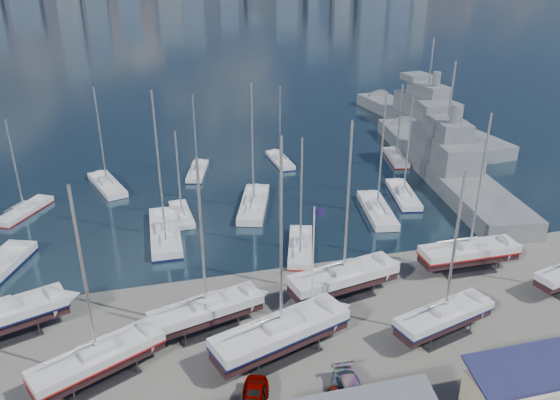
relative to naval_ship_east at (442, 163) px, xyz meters
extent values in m
plane|color=#605E59|center=(-31.59, -30.11, -1.66)|extent=(1400.00, 1400.00, 0.00)
cube|color=#1A303C|center=(-31.59, 279.89, -1.81)|extent=(1400.00, 600.00, 0.40)
cube|color=#2D2D33|center=(-54.95, -25.44, -1.58)|extent=(6.47, 4.58, 0.16)
cube|color=#2D2D33|center=(-46.72, -32.59, -1.58)|extent=(5.94, 4.65, 0.16)
cube|color=black|center=(-46.72, -32.59, -0.07)|extent=(9.83, 6.52, 0.79)
cube|color=#B1B1B6|center=(-46.72, -32.59, 0.72)|extent=(10.01, 6.89, 0.79)
cube|color=maroon|center=(-46.72, -32.59, 0.35)|extent=(10.11, 6.96, 0.16)
cube|color=#B1B1B6|center=(-46.72, -32.59, 1.36)|extent=(2.94, 2.58, 0.50)
cylinder|color=#B2B2B7|center=(-46.72, -32.59, 7.74)|extent=(0.22, 0.22, 13.27)
cube|color=#2D2D33|center=(-38.15, -28.48, -1.58)|extent=(5.75, 3.75, 0.16)
cube|color=black|center=(-38.15, -28.48, -0.08)|extent=(9.88, 4.78, 0.77)
cube|color=#B1B1B6|center=(-38.15, -28.48, 0.69)|extent=(9.99, 5.17, 0.77)
cube|color=#B1B1B6|center=(-38.15, -28.48, 1.33)|extent=(2.75, 2.20, 0.50)
cylinder|color=#B2B2B7|center=(-38.15, -28.48, 7.57)|extent=(0.22, 0.22, 12.98)
cube|color=#2D2D33|center=(-32.84, -33.08, -1.58)|extent=(6.85, 4.75, 0.16)
cube|color=black|center=(-32.84, -33.08, -0.01)|extent=(11.65, 6.26, 0.91)
cube|color=#B1B1B6|center=(-32.84, -33.08, 0.90)|extent=(11.80, 6.71, 0.91)
cube|color=#0B1039|center=(-32.84, -33.08, 0.48)|extent=(11.92, 6.78, 0.18)
cube|color=#B1B1B6|center=(-32.84, -33.08, 1.61)|extent=(3.31, 2.73, 0.50)
cylinder|color=#B2B2B7|center=(-32.84, -33.08, 9.04)|extent=(0.22, 0.22, 15.37)
cube|color=#2D2D33|center=(-25.15, -26.49, -1.58)|extent=(6.20, 3.76, 0.16)
cube|color=black|center=(-25.15, -26.49, -0.04)|extent=(10.81, 4.56, 0.84)
cube|color=#B1B1B6|center=(-25.15, -26.49, 0.80)|extent=(10.90, 5.00, 0.84)
cube|color=#B1B1B6|center=(-25.15, -26.49, 1.47)|extent=(2.93, 2.26, 0.50)
cylinder|color=#B2B2B7|center=(-25.15, -26.49, 8.32)|extent=(0.22, 0.22, 14.21)
cube|color=#2D2D33|center=(-19.10, -34.08, -1.58)|extent=(5.40, 3.54, 0.16)
cube|color=black|center=(-19.10, -34.08, -0.10)|extent=(9.28, 4.51, 0.72)
cube|color=#B1B1B6|center=(-19.10, -34.08, 0.62)|extent=(9.38, 4.88, 0.72)
cube|color=#0B1039|center=(-19.10, -34.08, 0.29)|extent=(9.48, 4.93, 0.14)
cube|color=#B1B1B6|center=(-19.10, -34.08, 1.23)|extent=(2.59, 2.07, 0.50)
cylinder|color=#B2B2B7|center=(-19.10, -34.08, 7.08)|extent=(0.22, 0.22, 12.20)
cube|color=#2D2D33|center=(-11.24, -25.12, -1.58)|extent=(5.55, 2.55, 0.16)
cube|color=black|center=(-11.24, -25.12, -0.06)|extent=(10.09, 2.41, 0.81)
cube|color=#B1B1B6|center=(-11.24, -25.12, 0.75)|extent=(10.09, 2.84, 0.81)
cube|color=maroon|center=(-11.24, -25.12, 0.38)|extent=(10.20, 2.86, 0.16)
cube|color=#B1B1B6|center=(-11.24, -25.12, 1.40)|extent=(2.52, 1.70, 0.50)
cylinder|color=#B2B2B7|center=(-11.24, -25.12, 7.96)|extent=(0.22, 0.22, 13.62)
cube|color=black|center=(-57.33, 0.34, -1.88)|extent=(5.92, 8.24, 0.67)
cube|color=#B1B1B6|center=(-57.33, 0.34, -1.21)|extent=(6.22, 8.42, 0.67)
cube|color=maroon|center=(-57.33, 0.34, -1.52)|extent=(6.28, 8.50, 0.13)
cube|color=#B1B1B6|center=(-57.33, 0.34, -0.63)|extent=(2.26, 2.51, 0.50)
cylinder|color=#B2B2B7|center=(-57.33, 0.34, 4.77)|extent=(0.22, 0.22, 11.30)
cube|color=black|center=(-47.62, 6.36, -1.93)|extent=(5.30, 10.00, 0.78)
cube|color=#B1B1B6|center=(-47.62, 6.36, -1.14)|extent=(5.69, 10.13, 0.78)
cube|color=#B1B1B6|center=(-47.62, 6.36, -0.50)|extent=(2.33, 2.83, 0.50)
cylinder|color=#B2B2B7|center=(-47.62, 6.36, 5.84)|extent=(0.22, 0.22, 13.18)
cube|color=black|center=(-40.67, -10.16, -1.99)|extent=(2.93, 11.72, 0.94)
cube|color=#B1B1B6|center=(-40.67, -10.16, -1.05)|extent=(3.42, 11.73, 0.94)
cube|color=#0B1039|center=(-40.67, -10.16, -1.48)|extent=(3.45, 11.85, 0.19)
cube|color=#B1B1B6|center=(-40.67, -10.16, -0.33)|extent=(2.00, 2.95, 0.50)
cylinder|color=#B2B2B7|center=(-40.67, -10.16, 7.30)|extent=(0.22, 0.22, 15.78)
cube|color=black|center=(-38.42, -5.53, -1.86)|extent=(2.36, 7.72, 0.61)
cube|color=#B1B1B6|center=(-38.42, -5.53, -1.25)|extent=(2.68, 7.75, 0.61)
cube|color=#B1B1B6|center=(-38.42, -5.53, -0.69)|extent=(1.41, 1.99, 0.50)
cylinder|color=#B2B2B7|center=(-38.42, -5.53, 4.19)|extent=(0.22, 0.22, 10.27)
cube|color=black|center=(-34.91, 8.69, -1.88)|extent=(3.93, 8.48, 0.66)
cube|color=#B1B1B6|center=(-34.91, 8.69, -1.22)|extent=(4.26, 8.57, 0.66)
cube|color=#0B1039|center=(-34.91, 8.69, -1.52)|extent=(4.30, 8.65, 0.13)
cube|color=#B1B1B6|center=(-34.91, 8.69, -0.64)|extent=(1.85, 2.34, 0.50)
cylinder|color=#B2B2B7|center=(-34.91, 8.69, 4.68)|extent=(0.22, 0.22, 11.14)
cube|color=black|center=(-26.58, -17.02, -1.90)|extent=(4.64, 9.12, 0.71)
cube|color=#B1B1B6|center=(-26.58, -17.02, -1.19)|extent=(5.00, 9.23, 0.71)
cube|color=maroon|center=(-26.58, -17.02, -1.51)|extent=(5.05, 9.32, 0.14)
cube|color=#B1B1B6|center=(-26.58, -17.02, -0.58)|extent=(2.08, 2.56, 0.50)
cylinder|color=#B2B2B7|center=(-26.58, -17.02, 5.17)|extent=(0.22, 0.22, 12.00)
cube|color=black|center=(-29.28, -5.07, -1.97)|extent=(5.83, 11.34, 0.89)
cube|color=#B1B1B6|center=(-29.28, -5.07, -1.08)|extent=(6.28, 11.48, 0.89)
cube|color=#B1B1B6|center=(-29.28, -5.07, -0.39)|extent=(2.60, 3.20, 0.50)
cylinder|color=#B2B2B7|center=(-29.28, -5.07, 6.83)|extent=(0.22, 0.22, 14.93)
cube|color=black|center=(-21.95, 10.35, -1.88)|extent=(2.43, 8.38, 0.66)
cube|color=#B1B1B6|center=(-21.95, 10.35, -1.22)|extent=(2.78, 8.40, 0.66)
cube|color=#0B1039|center=(-21.95, 10.35, -1.52)|extent=(2.81, 8.48, 0.13)
cube|color=#B1B1B6|center=(-21.95, 10.35, -0.63)|extent=(1.51, 2.14, 0.50)
cylinder|color=#B2B2B7|center=(-21.95, 10.35, 4.70)|extent=(0.22, 0.22, 11.17)
cube|color=black|center=(-14.75, -10.46, -1.95)|extent=(4.16, 10.69, 0.83)
cube|color=#B1B1B6|center=(-14.75, -10.46, -1.11)|extent=(4.60, 10.76, 0.83)
cube|color=#B1B1B6|center=(-14.75, -10.46, -0.45)|extent=(2.16, 2.86, 0.50)
cylinder|color=#B2B2B7|center=(-14.75, -10.46, 6.34)|extent=(0.22, 0.22, 14.07)
cube|color=black|center=(-9.40, -6.78, -1.92)|extent=(4.12, 9.76, 0.76)
cube|color=#B1B1B6|center=(-9.40, -6.78, -1.16)|extent=(4.51, 9.84, 0.76)
cube|color=#0B1039|center=(-9.40, -6.78, -1.51)|extent=(4.55, 9.93, 0.15)
cube|color=#B1B1B6|center=(-9.40, -6.78, -0.53)|extent=(2.04, 2.65, 0.50)
cylinder|color=#B2B2B7|center=(-9.40, -6.78, 5.63)|extent=(0.22, 0.22, 12.82)
cube|color=black|center=(-3.94, 7.06, -1.88)|extent=(3.62, 8.56, 0.67)
cube|color=#B1B1B6|center=(-3.94, 7.06, -1.21)|extent=(3.96, 8.63, 0.67)
cube|color=maroon|center=(-3.94, 7.06, -1.52)|extent=(4.00, 8.72, 0.13)
cube|color=#B1B1B6|center=(-3.94, 7.06, -0.63)|extent=(1.79, 2.32, 0.50)
cylinder|color=#B2B2B7|center=(-3.94, 7.06, 4.75)|extent=(0.22, 0.22, 11.25)
cube|color=slate|center=(-0.01, -0.07, -1.22)|extent=(12.52, 43.87, 3.90)
cube|color=slate|center=(-0.01, -0.07, 2.53)|extent=(7.48, 15.76, 3.60)
cube|color=slate|center=(-0.01, -0.07, 5.53)|extent=(5.25, 9.14, 2.40)
cube|color=slate|center=(0.56, 4.23, 7.23)|extent=(5.38, 4.93, 1.20)
cylinder|color=#B2B2B7|center=(-0.01, -0.07, 10.73)|extent=(0.30, 0.30, 8.00)
cube|color=slate|center=(8.90, 22.14, -1.25)|extent=(11.25, 41.37, 3.68)
cube|color=slate|center=(8.90, 22.14, 2.39)|extent=(6.86, 14.82, 3.60)
cube|color=slate|center=(8.90, 22.14, 5.39)|extent=(4.85, 8.58, 2.40)
cube|color=slate|center=(8.42, 26.20, 7.09)|extent=(5.02, 4.59, 1.20)
cylinder|color=#B2B2B7|center=(8.90, 22.14, 10.59)|extent=(0.30, 0.30, 8.00)
imported|color=gray|center=(-29.17, -39.16, -0.94)|extent=(2.37, 5.13, 1.45)
cylinder|color=white|center=(-29.27, -29.76, 3.96)|extent=(0.12, 0.12, 11.25)
cube|color=#18123B|center=(-28.80, -29.76, 9.03)|extent=(0.94, 0.05, 0.66)
camera|label=1|loc=(-41.49, -67.00, 27.66)|focal=35.00mm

